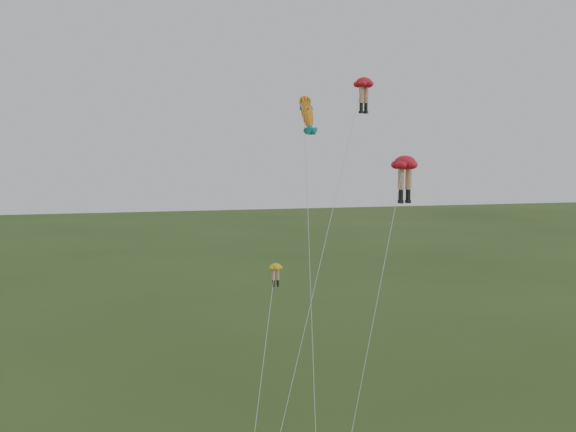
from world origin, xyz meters
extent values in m
ellipsoid|color=red|center=(6.50, 9.18, 20.89)|extent=(1.88, 1.88, 0.72)
cylinder|color=tan|center=(6.30, 9.10, 20.04)|extent=(0.32, 0.32, 1.10)
cylinder|color=black|center=(6.30, 9.10, 19.21)|extent=(0.25, 0.25, 0.55)
cube|color=black|center=(6.30, 9.10, 18.85)|extent=(0.29, 0.37, 0.16)
cylinder|color=tan|center=(6.71, 9.26, 20.04)|extent=(0.32, 0.32, 1.10)
cylinder|color=black|center=(6.71, 9.26, 19.21)|extent=(0.25, 0.25, 0.55)
cube|color=black|center=(6.71, 9.26, 18.85)|extent=(0.29, 0.37, 0.16)
cylinder|color=silver|center=(2.34, 4.66, 10.73)|extent=(8.37, 9.09, 21.04)
ellipsoid|color=red|center=(6.35, 2.03, 15.48)|extent=(1.82, 1.82, 0.82)
cylinder|color=tan|center=(6.10, 2.01, 14.51)|extent=(0.37, 0.37, 1.26)
cylinder|color=black|center=(6.10, 2.01, 13.56)|extent=(0.29, 0.29, 0.63)
cube|color=black|center=(6.10, 2.01, 13.16)|extent=(0.24, 0.39, 0.18)
cylinder|color=tan|center=(6.60, 2.06, 14.51)|extent=(0.37, 0.37, 1.26)
cylinder|color=black|center=(6.60, 2.06, 13.56)|extent=(0.29, 0.29, 0.63)
cube|color=black|center=(6.60, 2.06, 13.16)|extent=(0.24, 0.39, 0.18)
cylinder|color=silver|center=(3.71, -0.40, 8.05)|extent=(5.32, 4.90, 15.67)
ellipsoid|color=yellow|center=(-0.89, 4.60, 9.15)|extent=(1.01, 1.01, 0.43)
cylinder|color=tan|center=(-1.02, 4.62, 8.65)|extent=(0.19, 0.19, 0.65)
cylinder|color=black|center=(-1.02, 4.62, 8.16)|extent=(0.15, 0.15, 0.33)
cube|color=black|center=(-1.02, 4.62, 7.95)|extent=(0.14, 0.21, 0.09)
cylinder|color=tan|center=(-0.76, 4.57, 8.65)|extent=(0.19, 0.19, 0.65)
cylinder|color=black|center=(-0.76, 4.57, 8.16)|extent=(0.15, 0.15, 0.33)
cube|color=black|center=(-0.76, 4.57, 7.95)|extent=(0.14, 0.21, 0.09)
cylinder|color=silver|center=(-2.46, 0.89, 4.79)|extent=(3.18, 7.45, 9.16)
ellipsoid|color=yellow|center=(2.94, 10.94, 18.95)|extent=(1.08, 2.80, 2.96)
sphere|color=yellow|center=(2.94, 10.94, 18.95)|extent=(0.98, 1.33, 1.27)
cone|color=#137E7B|center=(2.94, 10.94, 18.95)|extent=(0.78, 1.26, 1.19)
cone|color=#137E7B|center=(2.94, 10.94, 18.95)|extent=(0.78, 1.26, 1.19)
cone|color=#137E7B|center=(2.94, 10.94, 18.95)|extent=(0.44, 0.70, 0.66)
cone|color=#137E7B|center=(2.94, 10.94, 18.95)|extent=(0.44, 0.70, 0.66)
cone|color=#B12912|center=(2.94, 10.94, 18.95)|extent=(0.48, 0.69, 0.66)
cylinder|color=silver|center=(1.41, 4.78, 9.59)|extent=(3.09, 12.35, 18.75)
camera|label=1|loc=(-9.96, -32.85, 15.94)|focal=40.00mm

